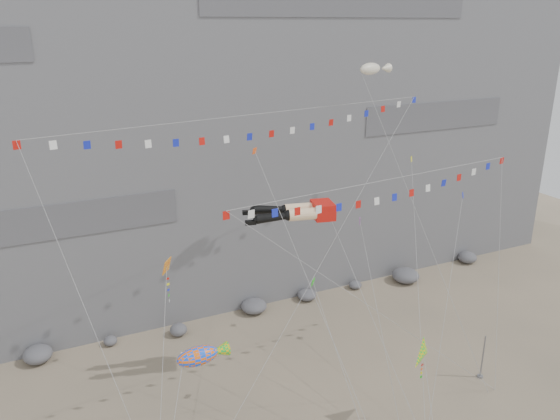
# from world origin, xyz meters

# --- Properties ---
(ground) EXTENTS (120.00, 120.00, 0.00)m
(ground) POSITION_xyz_m (0.00, 0.00, 0.00)
(ground) COLOR gray
(ground) RESTS_ON ground
(cliff) EXTENTS (80.00, 28.00, 50.00)m
(cliff) POSITION_xyz_m (0.00, 32.00, 25.00)
(cliff) COLOR slate
(cliff) RESTS_ON ground
(talus_boulders) EXTENTS (60.00, 3.00, 1.20)m
(talus_boulders) POSITION_xyz_m (0.00, 17.00, 0.60)
(talus_boulders) COLOR slate
(talus_boulders) RESTS_ON ground
(anchor_pole_right) EXTENTS (0.12, 0.12, 3.87)m
(anchor_pole_right) POSITION_xyz_m (12.65, -0.82, 1.93)
(anchor_pole_right) COLOR gray
(anchor_pole_right) RESTS_ON ground
(legs_kite) EXTENTS (6.96, 16.83, 20.44)m
(legs_kite) POSITION_xyz_m (-0.80, 5.89, 14.25)
(legs_kite) COLOR red
(legs_kite) RESTS_ON ground
(flag_banner_upper) EXTENTS (34.15, 17.56, 28.01)m
(flag_banner_upper) POSITION_xyz_m (-1.85, 10.45, 20.91)
(flag_banner_upper) COLOR red
(flag_banner_upper) RESTS_ON ground
(flag_banner_lower) EXTENTS (25.80, 7.25, 19.48)m
(flag_banner_lower) POSITION_xyz_m (4.86, 2.99, 16.76)
(flag_banner_lower) COLOR red
(flag_banner_lower) RESTS_ON ground
(harlequin_kite) EXTENTS (4.59, 8.82, 15.57)m
(harlequin_kite) POSITION_xyz_m (-11.49, 3.13, 13.07)
(harlequin_kite) COLOR red
(harlequin_kite) RESTS_ON ground
(fish_windsock) EXTENTS (7.00, 7.64, 10.96)m
(fish_windsock) POSITION_xyz_m (-10.21, 1.78, 6.98)
(fish_windsock) COLOR #F7600C
(fish_windsock) RESTS_ON ground
(delta_kite) EXTENTS (3.97, 6.60, 8.50)m
(delta_kite) POSITION_xyz_m (4.60, -2.82, 5.79)
(delta_kite) COLOR yellow
(delta_kite) RESTS_ON ground
(blimp_windsock) EXTENTS (5.85, 14.04, 27.42)m
(blimp_windsock) POSITION_xyz_m (7.82, 10.12, 23.89)
(blimp_windsock) COLOR beige
(blimp_windsock) RESTS_ON ground
(small_kite_a) EXTENTS (3.54, 15.19, 23.87)m
(small_kite_a) POSITION_xyz_m (-3.35, 7.46, 18.15)
(small_kite_a) COLOR #FA5115
(small_kite_a) RESTS_ON ground
(small_kite_b) EXTENTS (3.47, 11.57, 16.90)m
(small_kite_b) POSITION_xyz_m (4.69, 5.83, 12.38)
(small_kite_b) COLOR purple
(small_kite_b) RESTS_ON ground
(small_kite_c) EXTENTS (1.20, 9.49, 13.46)m
(small_kite_c) POSITION_xyz_m (-1.44, 2.22, 10.09)
(small_kite_c) COLOR green
(small_kite_c) RESTS_ON ground
(small_kite_d) EXTENTS (9.65, 15.85, 24.30)m
(small_kite_d) POSITION_xyz_m (10.48, 7.24, 16.12)
(small_kite_d) COLOR yellow
(small_kite_d) RESTS_ON ground
(small_kite_e) EXTENTS (10.49, 9.80, 19.49)m
(small_kite_e) POSITION_xyz_m (13.23, 3.96, 13.78)
(small_kite_e) COLOR #1523BC
(small_kite_e) RESTS_ON ground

